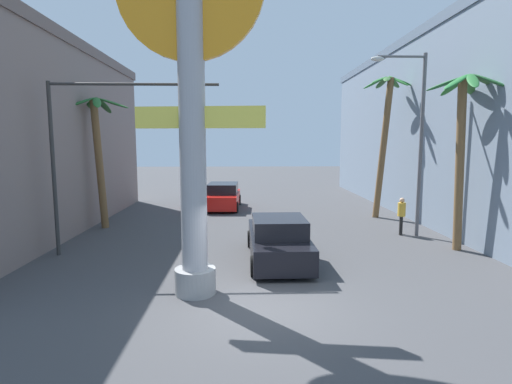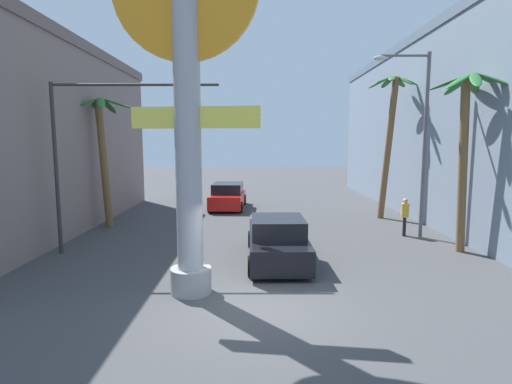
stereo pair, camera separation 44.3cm
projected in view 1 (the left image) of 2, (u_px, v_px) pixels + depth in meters
The scene contains 11 objects.
ground_plane at pixel (252, 225), 19.84m from camera, with size 94.60×94.60×0.00m, color #424244.
building_right at pixel (454, 127), 22.81m from camera, with size 6.55×27.96×9.85m.
neon_sign_pole at pixel (192, 110), 10.28m from camera, with size 3.80×1.11×9.91m.
street_lamp at pixel (414, 129), 16.92m from camera, with size 2.37×0.28×7.77m.
traffic_light_mast at pixel (104, 133), 14.08m from camera, with size 5.99×0.32×6.20m.
car_lead at pixel (278, 240), 13.87m from camera, with size 2.10×4.99×1.56m.
car_far at pixel (223, 196), 24.73m from camera, with size 2.18×4.46×1.56m.
palm_tree_mid_left at pixel (99, 146), 18.66m from camera, with size 2.60×2.87×6.19m.
palm_tree_mid_right at pixel (385, 128), 21.16m from camera, with size 2.50×2.57×7.59m.
palm_tree_near_right at pixel (463, 132), 14.61m from camera, with size 2.81×2.85×6.57m.
pedestrian_mid_right at pixel (401, 213), 17.64m from camera, with size 0.43×0.43×1.66m.
Camera 1 is at (-0.38, -9.47, 4.11)m, focal length 28.00 mm.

